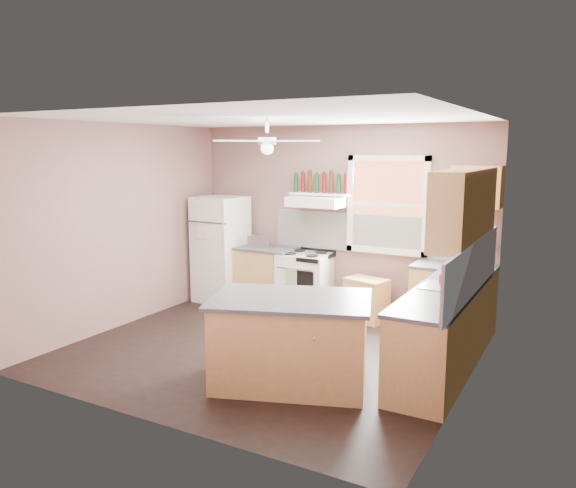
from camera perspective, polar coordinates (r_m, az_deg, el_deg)
The scene contains 32 objects.
floor at distance 6.77m, azimuth -2.00°, elevation -10.79°, with size 4.50×4.50×0.00m, color black.
ceiling at distance 6.36m, azimuth -2.15°, elevation 12.66°, with size 4.50×4.50×0.00m, color white.
wall_back at distance 8.21m, azimuth 5.20°, elevation 2.52°, with size 4.50×0.05×2.70m, color #795754.
wall_right at distance 5.63m, azimuth 18.24°, elevation -1.24°, with size 0.05×4.00×2.70m, color #795754.
wall_left at distance 7.83m, azimuth -16.52°, elevation 1.81°, with size 0.05×4.00×2.70m, color #795754.
backsplash_back at distance 8.03m, azimuth 8.01°, elevation 1.04°, with size 2.90×0.03×0.55m, color white.
backsplash_right at distance 5.96m, azimuth 18.32°, elevation -2.38°, with size 0.03×2.60×0.55m, color white.
window_view at distance 7.88m, azimuth 10.12°, elevation 3.93°, with size 1.00×0.02×1.20m, color brown.
window_frame at distance 7.85m, azimuth 10.05°, elevation 3.91°, with size 1.16×0.07×1.36m, color white.
refrigerator at distance 8.80m, azimuth -6.83°, elevation -0.53°, with size 0.69×0.67×1.64m, color white.
base_cabinet_left at distance 8.57m, azimuth -2.29°, elevation -3.40°, with size 0.90×0.60×0.86m, color #AD8448.
counter_left at distance 8.48m, azimuth -2.31°, elevation -0.44°, with size 0.92×0.62×0.04m, color #3E3E40.
toaster at distance 8.43m, azimuth -3.06°, elevation 0.25°, with size 0.28×0.16×0.18m, color silver.
stove at distance 8.25m, azimuth 1.78°, elevation -3.92°, with size 0.70×0.64×0.86m, color white.
range_hood at distance 8.03m, azimuth 2.93°, elevation 4.32°, with size 0.78×0.50×0.14m, color white.
bottle_shelf at distance 8.13m, azimuth 3.31°, elevation 5.09°, with size 0.90×0.26×0.03m, color white.
cart at distance 7.89m, azimuth 7.97°, elevation -5.79°, with size 0.55×0.37×0.55m, color #AD8448.
base_cabinet_corner at distance 7.56m, azimuth 16.38°, elevation -5.59°, with size 1.00×0.60×0.86m, color #AD8448.
base_cabinet_right at distance 6.20m, azimuth 15.34°, elevation -8.89°, with size 0.60×2.20×0.86m, color #AD8448.
counter_corner at distance 7.45m, azimuth 16.54°, elevation -2.25°, with size 1.02×0.62×0.04m, color #3E3E40.
counter_right at distance 6.08m, azimuth 15.43°, elevation -4.85°, with size 0.62×2.22×0.04m, color #3E3E40.
sink at distance 6.27m, azimuth 15.87°, elevation -4.30°, with size 0.55×0.45×0.03m, color silver.
faucet at distance 6.22m, azimuth 17.34°, elevation -3.77°, with size 0.03×0.03×0.14m, color silver.
upper_cabinet_right at distance 6.09m, azimuth 17.54°, elevation 3.69°, with size 0.33×1.80×0.76m, color #AD8448.
upper_cabinet_corner at distance 7.41m, azimuth 18.66°, elevation 5.55°, with size 0.60×0.33×0.52m, color #AD8448.
paper_towel at distance 7.49m, azimuth 19.33°, elevation 0.54°, with size 0.12×0.12×0.26m, color white.
island at distance 5.76m, azimuth 0.28°, elevation -9.98°, with size 1.50×0.95×0.86m, color #AD8448.
island_top at distance 5.63m, azimuth 0.29°, elevation -5.66°, with size 1.58×1.03×0.04m, color #3E3E40.
ceiling_fan_hub at distance 6.35m, azimuth -2.13°, elevation 10.41°, with size 0.20×0.20×0.08m, color white.
soap_bottle at distance 5.98m, azimuth 16.79°, elevation -3.87°, with size 0.08×0.09×0.22m, color silver.
red_caddy at distance 6.43m, azimuth 15.94°, elevation -3.45°, with size 0.18×0.12×0.10m, color #A50E1C.
wine_bottles at distance 8.12m, azimuth 3.33°, elevation 6.21°, with size 0.86×0.06×0.31m.
Camera 1 is at (3.26, -5.44, 2.37)m, focal length 35.00 mm.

